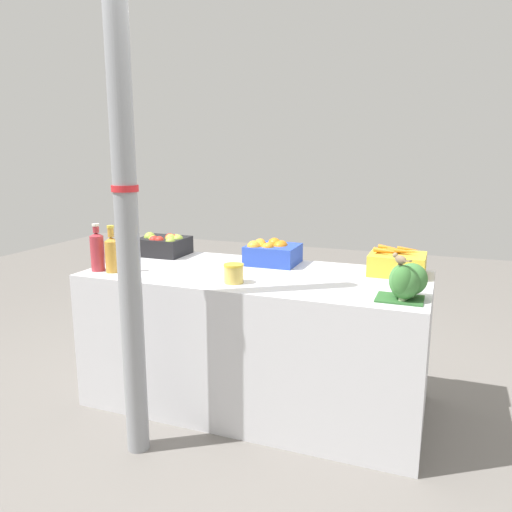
# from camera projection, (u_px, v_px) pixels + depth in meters

# --- Properties ---
(ground_plane) EXTENTS (10.00, 10.00, 0.00)m
(ground_plane) POSITION_uv_depth(u_px,v_px,m) (256.00, 400.00, 3.07)
(ground_plane) COLOR slate
(market_table) EXTENTS (1.95, 0.87, 0.81)m
(market_table) POSITION_uv_depth(u_px,v_px,m) (256.00, 338.00, 2.98)
(market_table) COLOR silver
(market_table) RESTS_ON ground_plane
(support_pole) EXTENTS (0.13, 0.13, 2.42)m
(support_pole) POSITION_uv_depth(u_px,v_px,m) (126.00, 214.00, 2.33)
(support_pole) COLOR gray
(support_pole) RESTS_ON ground_plane
(apple_crate) EXTENTS (0.31, 0.28, 0.16)m
(apple_crate) POSITION_uv_depth(u_px,v_px,m) (164.00, 244.00, 3.38)
(apple_crate) COLOR black
(apple_crate) RESTS_ON market_table
(orange_crate) EXTENTS (0.31, 0.28, 0.16)m
(orange_crate) POSITION_uv_depth(u_px,v_px,m) (272.00, 252.00, 3.12)
(orange_crate) COLOR #2847B7
(orange_crate) RESTS_ON market_table
(carrot_crate) EXTENTS (0.31, 0.28, 0.16)m
(carrot_crate) POSITION_uv_depth(u_px,v_px,m) (397.00, 263.00, 2.86)
(carrot_crate) COLOR gold
(carrot_crate) RESTS_ON market_table
(broccoli_pile) EXTENTS (0.23, 0.20, 0.17)m
(broccoli_pile) POSITION_uv_depth(u_px,v_px,m) (406.00, 281.00, 2.35)
(broccoli_pile) COLOR #2D602D
(broccoli_pile) RESTS_ON market_table
(juice_bottle_ruby) EXTENTS (0.08, 0.08, 0.28)m
(juice_bottle_ruby) POSITION_uv_depth(u_px,v_px,m) (97.00, 251.00, 2.93)
(juice_bottle_ruby) COLOR #B2333D
(juice_bottle_ruby) RESTS_ON market_table
(juice_bottle_amber) EXTENTS (0.08, 0.08, 0.28)m
(juice_bottle_amber) POSITION_uv_depth(u_px,v_px,m) (112.00, 253.00, 2.89)
(juice_bottle_amber) COLOR gold
(juice_bottle_amber) RESTS_ON market_table
(pickle_jar) EXTENTS (0.11, 0.11, 0.10)m
(pickle_jar) POSITION_uv_depth(u_px,v_px,m) (234.00, 273.00, 2.67)
(pickle_jar) COLOR #DBBC56
(pickle_jar) RESTS_ON market_table
(sparrow_bird) EXTENTS (0.10, 0.11, 0.05)m
(sparrow_bird) POSITION_uv_depth(u_px,v_px,m) (400.00, 259.00, 2.32)
(sparrow_bird) COLOR #4C3D2D
(sparrow_bird) RESTS_ON broccoli_pile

